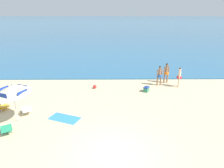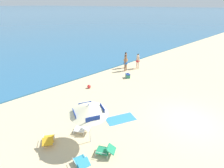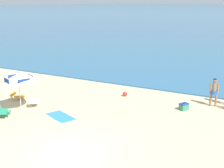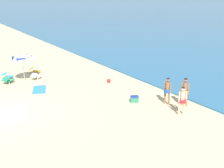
% 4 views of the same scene
% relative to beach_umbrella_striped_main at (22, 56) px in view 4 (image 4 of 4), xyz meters
% --- Properties ---
extents(ground_plane, '(800.00, 800.00, 0.00)m').
position_rel_beach_umbrella_striped_main_xyz_m(ground_plane, '(5.42, -2.83, -1.95)').
color(ground_plane, '#D1BA8E').
extents(beach_umbrella_striped_main, '(2.40, 2.43, 2.29)m').
position_rel_beach_umbrella_striped_main_xyz_m(beach_umbrella_striped_main, '(0.00, 0.00, 0.00)').
color(beach_umbrella_striped_main, silver).
rests_on(beach_umbrella_striped_main, ground).
extents(lounge_chair_under_umbrella, '(0.72, 0.97, 0.51)m').
position_rel_beach_umbrella_striped_main_xyz_m(lounge_chair_under_umbrella, '(-1.25, -0.98, -1.67)').
color(lounge_chair_under_umbrella, teal).
rests_on(lounge_chair_under_umbrella, ground).
extents(lounge_chair_beside_umbrella, '(0.92, 1.03, 0.52)m').
position_rel_beach_umbrella_striped_main_xyz_m(lounge_chair_beside_umbrella, '(0.16, 0.89, -1.68)').
color(lounge_chair_beside_umbrella, white).
rests_on(lounge_chair_beside_umbrella, ground).
extents(lounge_chair_facing_sea, '(0.92, 1.03, 0.52)m').
position_rel_beach_umbrella_striped_main_xyz_m(lounge_chair_facing_sea, '(-1.62, 1.34, -1.68)').
color(lounge_chair_facing_sea, gold).
rests_on(lounge_chair_facing_sea, ground).
extents(lounge_chair_spare_folded, '(0.91, 1.03, 0.53)m').
position_rel_beach_umbrella_striped_main_xyz_m(lounge_chair_spare_folded, '(-0.03, -1.21, -1.68)').
color(lounge_chair_spare_folded, '#1E7F56').
rests_on(lounge_chair_spare_folded, ground).
extents(person_standing_near_shore, '(0.41, 0.47, 1.66)m').
position_rel_beach_umbrella_striped_main_xyz_m(person_standing_near_shore, '(11.03, 5.57, -0.99)').
color(person_standing_near_shore, beige).
rests_on(person_standing_near_shore, ground).
extents(person_standing_beside, '(0.50, 0.41, 1.70)m').
position_rel_beach_umbrella_striped_main_xyz_m(person_standing_beside, '(9.48, 5.97, -0.97)').
color(person_standing_beside, '#8C6042').
rests_on(person_standing_beside, ground).
extents(person_wading_in, '(0.51, 0.43, 1.76)m').
position_rel_beach_umbrella_striped_main_xyz_m(person_wading_in, '(10.24, 6.65, -0.93)').
color(person_wading_in, '#8C6042').
rests_on(person_wading_in, ground).
extents(cooler_box, '(0.55, 0.60, 0.43)m').
position_rel_beach_umbrella_striped_main_xyz_m(cooler_box, '(8.15, 4.49, -1.75)').
color(cooler_box, '#2D7F5B').
rests_on(cooler_box, ground).
extents(beach_ball, '(0.30, 0.30, 0.30)m').
position_rel_beach_umbrella_striped_main_xyz_m(beach_ball, '(4.02, 5.25, -1.80)').
color(beach_ball, red).
rests_on(beach_ball, ground).
extents(beach_towel, '(2.01, 1.51, 0.01)m').
position_rel_beach_umbrella_striped_main_xyz_m(beach_towel, '(2.60, 0.27, -1.94)').
color(beach_towel, '#3384BC').
rests_on(beach_towel, ground).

